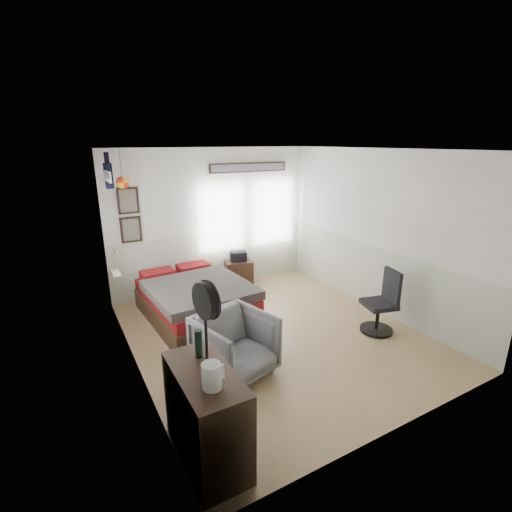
# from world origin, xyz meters

# --- Properties ---
(ground_plane) EXTENTS (4.00, 4.50, 0.01)m
(ground_plane) POSITION_xyz_m (0.00, 0.00, -0.01)
(ground_plane) COLOR #9C7F53
(room_shell) EXTENTS (4.02, 4.52, 2.71)m
(room_shell) POSITION_xyz_m (-0.08, 0.19, 1.61)
(room_shell) COLOR beige
(room_shell) RESTS_ON ground_plane
(wall_decor) EXTENTS (3.55, 1.32, 1.44)m
(wall_decor) POSITION_xyz_m (-1.10, 1.96, 2.10)
(wall_decor) COLOR #382519
(wall_decor) RESTS_ON room_shell
(bed) EXTENTS (1.57, 2.11, 0.65)m
(bed) POSITION_xyz_m (-0.85, 1.09, 0.32)
(bed) COLOR #372215
(bed) RESTS_ON ground_plane
(dresser) EXTENTS (0.48, 1.00, 0.90)m
(dresser) POSITION_xyz_m (-1.74, -1.63, 0.45)
(dresser) COLOR #372215
(dresser) RESTS_ON ground_plane
(armchair) EXTENTS (1.03, 1.04, 0.78)m
(armchair) POSITION_xyz_m (-0.95, -0.59, 0.39)
(armchair) COLOR slate
(armchair) RESTS_ON ground_plane
(nightstand) EXTENTS (0.61, 0.53, 0.53)m
(nightstand) POSITION_xyz_m (0.41, 2.05, 0.26)
(nightstand) COLOR #372215
(nightstand) RESTS_ON ground_plane
(task_chair) EXTENTS (0.53, 0.53, 0.98)m
(task_chair) POSITION_xyz_m (1.47, -0.70, 0.40)
(task_chair) COLOR black
(task_chair) RESTS_ON ground_plane
(kettle) EXTENTS (0.19, 0.16, 0.22)m
(kettle) POSITION_xyz_m (-1.76, -1.86, 1.01)
(kettle) COLOR silver
(kettle) RESTS_ON dresser
(bottle) EXTENTS (0.07, 0.07, 0.27)m
(bottle) POSITION_xyz_m (-1.69, -1.38, 1.04)
(bottle) COLOR black
(bottle) RESTS_ON dresser
(stand_fan) EXTENTS (0.13, 0.34, 0.83)m
(stand_fan) POSITION_xyz_m (-1.69, -1.62, 1.54)
(stand_fan) COLOR black
(stand_fan) RESTS_ON dresser
(black_bag) EXTENTS (0.37, 0.29, 0.19)m
(black_bag) POSITION_xyz_m (0.41, 2.05, 0.62)
(black_bag) COLOR black
(black_bag) RESTS_ON nightstand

